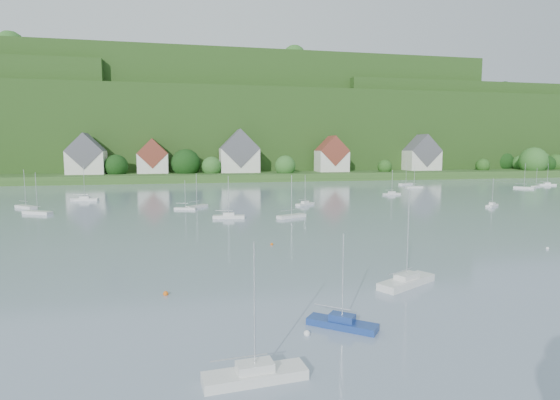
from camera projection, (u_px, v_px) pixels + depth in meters
name	position (u px, v px, depth m)	size (l,w,h in m)	color
far_shore_strip	(225.00, 174.00, 200.42)	(600.00, 60.00, 3.00)	#2D521E
forested_ridge	(215.00, 132.00, 264.74)	(620.00, 181.22, 69.89)	#1B3912
village_building_0	(86.00, 157.00, 175.57)	(14.00, 10.40, 16.00)	silver
village_building_1	(153.00, 159.00, 182.74)	(12.00, 9.36, 14.00)	silver
village_building_2	(239.00, 155.00, 188.79)	(16.00, 11.44, 18.00)	silver
village_building_3	(332.00, 157.00, 195.17)	(13.00, 10.40, 15.50)	silver
village_building_4	(422.00, 156.00, 208.29)	(15.00, 10.40, 16.50)	silver
near_sailboat_0	(255.00, 373.00, 25.06)	(5.97, 2.18, 7.89)	silver
near_sailboat_1	(342.00, 322.00, 32.53)	(4.87, 4.32, 6.89)	navy
near_sailboat_3	(406.00, 281.00, 42.56)	(6.87, 4.96, 9.18)	silver
mooring_buoy_1	(307.00, 335.00, 31.23)	(0.46, 0.46, 0.46)	white
mooring_buoy_3	(272.00, 245.00, 60.49)	(0.39, 0.39, 0.39)	orange
mooring_buoy_4	(547.00, 249.00, 58.05)	(0.38, 0.38, 0.38)	white
mooring_buoy_5	(166.00, 295.00, 39.83)	(0.47, 0.47, 0.47)	orange
far_sailboat_cluster	(261.00, 197.00, 117.17)	(194.06, 70.69, 8.71)	silver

